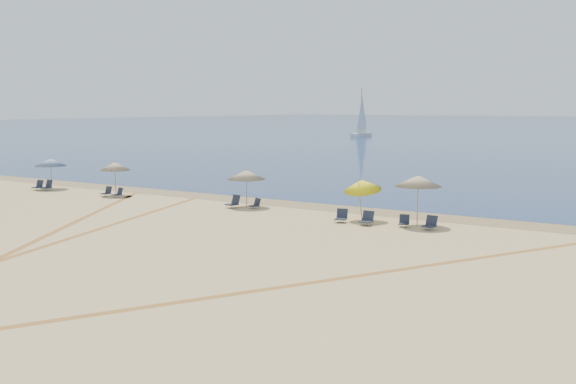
# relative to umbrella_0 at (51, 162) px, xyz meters

# --- Properties ---
(wet_sand) EXTENTS (500.00, 500.00, 0.00)m
(wet_sand) POSITION_rel_umbrella_0_xyz_m (20.76, 2.95, -1.92)
(wet_sand) COLOR olive
(wet_sand) RESTS_ON ground
(umbrella_0) EXTENTS (2.24, 2.24, 2.26)m
(umbrella_0) POSITION_rel_umbrella_0_xyz_m (0.00, 0.00, 0.00)
(umbrella_0) COLOR gray
(umbrella_0) RESTS_ON ground
(umbrella_1) EXTENTS (2.01, 2.01, 2.30)m
(umbrella_1) POSITION_rel_umbrella_0_xyz_m (6.59, -0.08, 0.03)
(umbrella_1) COLOR gray
(umbrella_1) RESTS_ON ground
(umbrella_2) EXTENTS (2.25, 2.25, 2.25)m
(umbrella_2) POSITION_rel_umbrella_0_xyz_m (16.97, 0.39, -0.01)
(umbrella_2) COLOR gray
(umbrella_2) RESTS_ON ground
(umbrella_3) EXTENTS (1.96, 2.03, 2.35)m
(umbrella_3) POSITION_rel_umbrella_0_xyz_m (24.80, -0.28, -0.06)
(umbrella_3) COLOR gray
(umbrella_3) RESTS_ON ground
(umbrella_4) EXTENTS (2.30, 2.30, 2.58)m
(umbrella_4) POSITION_rel_umbrella_0_xyz_m (27.79, -0.18, 0.32)
(umbrella_4) COLOR gray
(umbrella_4) RESTS_ON ground
(chair_0) EXTENTS (0.63, 0.72, 0.69)m
(chair_0) POSITION_rel_umbrella_0_xyz_m (-0.32, -0.89, -1.62)
(chair_0) COLOR black
(chair_0) RESTS_ON ground
(chair_1) EXTENTS (0.66, 0.76, 0.74)m
(chair_1) POSITION_rel_umbrella_0_xyz_m (0.47, -0.74, -1.60)
(chair_1) COLOR black
(chair_1) RESTS_ON ground
(chair_2) EXTENTS (0.55, 0.64, 0.63)m
(chair_2) POSITION_rel_umbrella_0_xyz_m (6.32, -0.61, -1.64)
(chair_2) COLOR black
(chair_2) RESTS_ON ground
(chair_3) EXTENTS (0.62, 0.69, 0.62)m
(chair_3) POSITION_rel_umbrella_0_xyz_m (7.37, -0.59, -1.65)
(chair_3) COLOR black
(chair_3) RESTS_ON ground
(chair_4) EXTENTS (0.77, 0.85, 0.74)m
(chair_4) POSITION_rel_umbrella_0_xyz_m (16.50, -0.25, -1.59)
(chair_4) COLOR black
(chair_4) RESTS_ON ground
(chair_5) EXTENTS (0.64, 0.69, 0.59)m
(chair_5) POSITION_rel_umbrella_0_xyz_m (17.75, 0.20, -1.66)
(chair_5) COLOR black
(chair_5) RESTS_ON ground
(chair_6) EXTENTS (0.70, 0.78, 0.68)m
(chair_6) POSITION_rel_umbrella_0_xyz_m (24.15, -1.29, -1.62)
(chair_6) COLOR black
(chair_6) RESTS_ON ground
(chair_7) EXTENTS (0.61, 0.71, 0.71)m
(chair_7) POSITION_rel_umbrella_0_xyz_m (25.63, -1.38, -1.61)
(chair_7) COLOR black
(chair_7) RESTS_ON ground
(chair_8) EXTENTS (0.64, 0.70, 0.59)m
(chair_8) POSITION_rel_umbrella_0_xyz_m (27.35, -0.78, -1.66)
(chair_8) COLOR black
(chair_8) RESTS_ON ground
(chair_9) EXTENTS (0.63, 0.71, 0.68)m
(chair_9) POSITION_rel_umbrella_0_xyz_m (28.73, -0.88, -1.62)
(chair_9) COLOR black
(chair_9) RESTS_ON ground
(sailboat_1) EXTENTS (1.65, 6.30, 9.36)m
(sailboat_1) POSITION_rel_umbrella_0_xyz_m (-18.77, 88.68, 0.91)
(sailboat_1) COLOR white
(sailboat_1) RESTS_ON ocean
(tire_tracks) EXTENTS (55.25, 42.97, 0.00)m
(tire_tracks) POSITION_rel_umbrella_0_xyz_m (19.04, -10.47, -1.92)
(tire_tracks) COLOR tan
(tire_tracks) RESTS_ON ground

